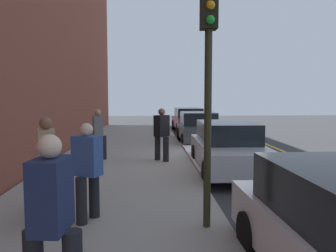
{
  "coord_description": "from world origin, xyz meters",
  "views": [
    {
      "loc": [
        11.27,
        -2.35,
        2.32
      ],
      "look_at": [
        -0.41,
        -1.74,
        1.28
      ],
      "focal_mm": 36.67,
      "sensor_mm": 36.0,
      "label": 1
    }
  ],
  "objects": [
    {
      "name": "lane_stripe_centre",
      "position": [
        0.0,
        3.2,
        0.0
      ],
      "size": [
        28.0,
        0.14,
        0.01
      ],
      "primitive_type": "cube",
      "color": "gold",
      "rests_on": "ground"
    },
    {
      "name": "pedestrian_tan_coat",
      "position": [
        4.8,
        -4.29,
        1.09
      ],
      "size": [
        0.55,
        0.56,
        1.77
      ],
      "color": "black",
      "rests_on": "sidewalk"
    },
    {
      "name": "snow_bank_curb",
      "position": [
        -1.08,
        -0.7,
        0.11
      ],
      "size": [
        6.01,
        0.56,
        0.22
      ],
      "primitive_type": "cube",
      "color": "white",
      "rests_on": "ground"
    },
    {
      "name": "parked_car_red",
      "position": [
        -10.77,
        0.14,
        0.76
      ],
      "size": [
        4.28,
        2.02,
        1.51
      ],
      "color": "black",
      "rests_on": "ground"
    },
    {
      "name": "traffic_light_pole",
      "position": [
        5.79,
        -1.42,
        2.82
      ],
      "size": [
        0.35,
        0.26,
        3.91
      ],
      "color": "#2D2D19",
      "rests_on": "sidewalk"
    },
    {
      "name": "parked_car_charcoal",
      "position": [
        -5.2,
        -0.01,
        0.76
      ],
      "size": [
        4.15,
        1.92,
        1.51
      ],
      "color": "black",
      "rests_on": "ground"
    },
    {
      "name": "pedestrian_navy_coat",
      "position": [
        7.95,
        -3.32,
        1.11
      ],
      "size": [
        0.51,
        0.59,
        1.8
      ],
      "color": "black",
      "rests_on": "sidewalk"
    },
    {
      "name": "sidewalk",
      "position": [
        0.0,
        -3.3,
        0.07
      ],
      "size": [
        28.0,
        4.6,
        0.15
      ],
      "primitive_type": "cube",
      "color": "gray",
      "rests_on": "ground"
    },
    {
      "name": "pedestrian_blue_coat",
      "position": [
        5.4,
        -3.43,
        1.06
      ],
      "size": [
        0.53,
        0.54,
        1.71
      ],
      "color": "black",
      "rests_on": "sidewalk"
    },
    {
      "name": "pedestrian_grey_coat",
      "position": [
        -0.36,
        -4.12,
        1.06
      ],
      "size": [
        0.53,
        0.55,
        1.71
      ],
      "color": "black",
      "rests_on": "sidewalk"
    },
    {
      "name": "pedestrian_black_coat",
      "position": [
        -0.03,
        -1.97,
        1.08
      ],
      "size": [
        0.54,
        0.55,
        1.75
      ],
      "color": "black",
      "rests_on": "sidewalk"
    },
    {
      "name": "rolling_suitcase",
      "position": [
        5.32,
        -4.12,
        0.43
      ],
      "size": [
        0.34,
        0.22,
        0.92
      ],
      "color": "#471E19",
      "rests_on": "sidewalk"
    },
    {
      "name": "ground_plane",
      "position": [
        0.0,
        0.0,
        0.0
      ],
      "size": [
        56.0,
        56.0,
        0.0
      ],
      "primitive_type": "plane",
      "color": "#333335"
    },
    {
      "name": "parked_car_silver",
      "position": [
        1.13,
        -0.01,
        0.76
      ],
      "size": [
        4.58,
        1.98,
        1.51
      ],
      "color": "black",
      "rests_on": "ground"
    }
  ]
}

